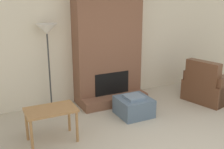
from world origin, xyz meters
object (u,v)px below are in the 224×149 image
side_table (51,113)px  floor_lamp_left (47,33)px  ottoman (134,106)px  armchair (210,87)px

side_table → floor_lamp_left: bearing=76.0°
ottoman → floor_lamp_left: 2.17m
side_table → floor_lamp_left: size_ratio=0.45×
armchair → side_table: 3.61m
armchair → floor_lamp_left: floor_lamp_left is taller
ottoman → side_table: size_ratio=0.79×
ottoman → side_table: side_table is taller
armchair → side_table: bearing=78.6°
armchair → side_table: size_ratio=1.57×
side_table → floor_lamp_left: (0.31, 1.25, 1.07)m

